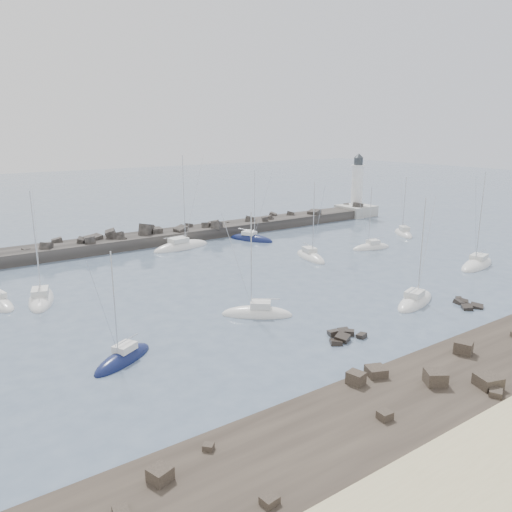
% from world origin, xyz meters
% --- Properties ---
extents(ground, '(400.00, 400.00, 0.00)m').
position_xyz_m(ground, '(0.00, 0.00, 0.00)').
color(ground, '#4B5D75').
rests_on(ground, ground).
extents(rock_shelf, '(140.00, 12.00, 1.79)m').
position_xyz_m(rock_shelf, '(0.11, -21.99, 0.01)').
color(rock_shelf, '#2D251F').
rests_on(rock_shelf, ground).
extents(rock_cluster_near, '(4.35, 3.05, 1.38)m').
position_xyz_m(rock_cluster_near, '(-3.95, -9.84, 0.09)').
color(rock_cluster_near, black).
rests_on(rock_cluster_near, ground).
extents(rock_cluster_far, '(3.25, 3.99, 1.23)m').
position_xyz_m(rock_cluster_far, '(13.96, -11.33, 0.00)').
color(rock_cluster_far, black).
rests_on(rock_cluster_far, ground).
extents(breakwater, '(115.00, 6.93, 5.17)m').
position_xyz_m(breakwater, '(-7.51, 37.99, 0.29)').
color(breakwater, '#2B2926').
rests_on(breakwater, ground).
extents(lighthouse, '(7.00, 7.00, 14.60)m').
position_xyz_m(lighthouse, '(47.00, 38.00, 3.09)').
color(lighthouse, '#A9A9A4').
rests_on(lighthouse, ground).
extents(sailboat_2, '(6.82, 5.08, 10.68)m').
position_xyz_m(sailboat_2, '(-22.70, -2.44, 0.13)').
color(sailboat_2, '#101945').
rests_on(sailboat_2, ground).
extents(sailboat_3, '(4.94, 9.06, 13.69)m').
position_xyz_m(sailboat_3, '(-24.98, 17.70, 0.14)').
color(sailboat_3, white).
rests_on(sailboat_3, ground).
extents(sailboat_4, '(10.72, 4.47, 16.31)m').
position_xyz_m(sailboat_4, '(0.04, 32.00, 0.14)').
color(sailboat_4, white).
rests_on(sailboat_4, ground).
extents(sailboat_5, '(7.37, 6.53, 12.07)m').
position_xyz_m(sailboat_5, '(-7.13, -0.25, 0.14)').
color(sailboat_5, white).
rests_on(sailboat_5, ground).
extents(sailboat_6, '(4.25, 8.28, 12.65)m').
position_xyz_m(sailboat_6, '(13.28, 14.73, 0.14)').
color(sailboat_6, white).
rests_on(sailboat_6, ground).
extents(sailboat_7, '(8.58, 4.91, 12.98)m').
position_xyz_m(sailboat_7, '(9.84, -7.37, 0.14)').
color(sailboat_7, white).
rests_on(sailboat_7, ground).
extents(sailboat_8, '(6.05, 8.74, 13.29)m').
position_xyz_m(sailboat_8, '(13.02, 30.44, 0.13)').
color(sailboat_8, '#101945').
rests_on(sailboat_8, ground).
extents(sailboat_9, '(7.25, 3.65, 11.09)m').
position_xyz_m(sailboat_9, '(25.61, 13.72, 0.13)').
color(sailboat_9, white).
rests_on(sailboat_9, ground).
extents(sailboat_10, '(9.70, 4.88, 14.58)m').
position_xyz_m(sailboat_10, '(30.13, -2.37, 0.13)').
color(sailboat_10, white).
rests_on(sailboat_10, ground).
extents(sailboat_11, '(5.68, 7.33, 11.71)m').
position_xyz_m(sailboat_11, '(38.72, 17.81, 0.15)').
color(sailboat_11, white).
rests_on(sailboat_11, ground).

